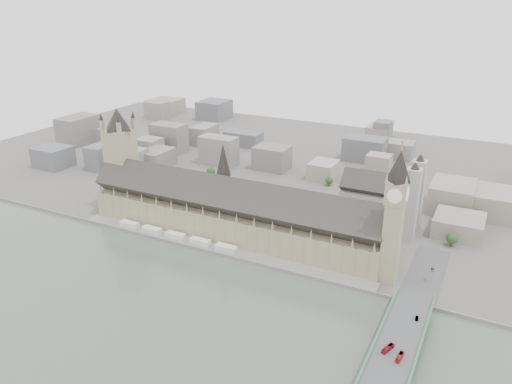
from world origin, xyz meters
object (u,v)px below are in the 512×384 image
at_px(red_bus_north, 388,348).
at_px(car_silver, 417,318).
at_px(palace_of_westminster, 231,213).
at_px(victoria_tower, 121,155).
at_px(elizabeth_tower, 395,209).
at_px(westminster_bridge, 391,366).
at_px(westminster_abbey, 382,202).
at_px(car_approach, 433,270).
at_px(red_bus_south, 400,357).

distance_m(red_bus_north, car_silver, 38.02).
relative_size(palace_of_westminster, victoria_tower, 2.65).
bearing_deg(elizabeth_tower, palace_of_westminster, 175.15).
bearing_deg(red_bus_north, victoria_tower, 178.50).
height_order(victoria_tower, westminster_bridge, victoria_tower).
relative_size(westminster_bridge, car_silver, 68.16).
distance_m(palace_of_westminster, car_silver, 180.03).
xyz_separation_m(elizabeth_tower, westminster_abbey, (-27.08, 87.00, -33.01)).
relative_size(palace_of_westminster, westminster_bridge, 0.82).
relative_size(car_silver, car_approach, 0.87).
height_order(red_bus_north, car_approach, red_bus_north).
bearing_deg(palace_of_westminster, red_bus_south, -32.53).
height_order(palace_of_westminster, westminster_bridge, palace_of_westminster).
bearing_deg(red_bus_south, westminster_abbey, 111.63).
bearing_deg(car_approach, victoria_tower, 167.36).
height_order(elizabeth_tower, car_approach, elizabeth_tower).
xyz_separation_m(palace_of_westminster, westminster_bridge, (162.00, -107.20, -17.58)).
bearing_deg(red_bus_south, car_approach, 94.08).
bearing_deg(red_bus_north, car_approach, 104.68).
bearing_deg(victoria_tower, westminster_abbey, 16.50).
bearing_deg(car_silver, red_bus_south, -100.51).
height_order(palace_of_westminster, victoria_tower, victoria_tower).
height_order(palace_of_westminster, car_approach, palace_of_westminster).
height_order(victoria_tower, red_bus_south, victoria_tower).
bearing_deg(victoria_tower, car_silver, -13.78).
xyz_separation_m(palace_of_westminster, westminster_abbey, (110.92, 75.30, 2.38)).
bearing_deg(car_approach, westminster_bridge, -104.17).
bearing_deg(palace_of_westminster, westminster_abbey, 34.17).
relative_size(palace_of_westminster, car_silver, 55.57).
distance_m(victoria_tower, westminster_abbey, 244.79).
bearing_deg(westminster_abbey, westminster_bridge, -74.36).
distance_m(victoria_tower, red_bus_south, 311.82).
height_order(red_bus_south, car_silver, red_bus_south).
xyz_separation_m(westminster_bridge, red_bus_north, (-3.65, 5.61, 6.52)).
bearing_deg(victoria_tower, car_approach, -1.15).
xyz_separation_m(westminster_bridge, car_silver, (5.59, 42.48, 5.91)).
xyz_separation_m(westminster_abbey, red_bus_north, (47.42, -176.89, -13.44)).
bearing_deg(red_bus_south, red_bus_north, 155.76).
xyz_separation_m(elizabeth_tower, red_bus_north, (20.35, -89.89, -46.44)).
distance_m(red_bus_south, car_silver, 41.01).
distance_m(elizabeth_tower, westminster_abbey, 96.91).
bearing_deg(westminster_abbey, red_bus_south, -73.15).
bearing_deg(palace_of_westminster, westminster_bridge, -33.49).
bearing_deg(red_bus_north, westminster_abbey, 124.56).
height_order(victoria_tower, car_approach, victoria_tower).
distance_m(victoria_tower, car_silver, 301.43).
bearing_deg(westminster_bridge, car_approach, 87.32).
bearing_deg(car_silver, red_bus_north, -111.98).
relative_size(elizabeth_tower, westminster_bridge, 0.33).
relative_size(elizabeth_tower, victoria_tower, 1.07).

